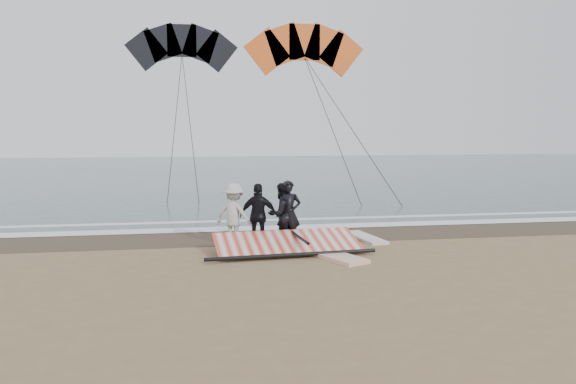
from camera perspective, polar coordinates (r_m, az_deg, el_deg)
name	(u,v)px	position (r m, az deg, el deg)	size (l,w,h in m)	color
ground	(337,268)	(14.19, 4.98, -7.70)	(120.00, 120.00, 0.00)	#8C704C
sea	(237,172)	(46.58, -5.21, 2.08)	(120.00, 54.00, 0.02)	#233838
wet_sand	(302,235)	(18.48, 1.48, -4.37)	(120.00, 2.80, 0.01)	#4C3D2B
foam_near	(295,227)	(19.83, 0.71, -3.57)	(120.00, 0.90, 0.01)	white
foam_far	(287,219)	(21.48, -0.09, -2.80)	(120.00, 0.45, 0.01)	white
man_main	(289,213)	(16.61, 0.07, -2.19)	(0.71, 0.47, 1.95)	black
board_white	(329,254)	(15.47, 4.17, -6.32)	(0.73, 2.61, 0.10)	white
board_cream	(365,237)	(17.99, 7.85, -4.60)	(0.57, 2.13, 0.09)	silver
trio_cluster	(256,215)	(16.62, -3.30, -2.33)	(2.66, 1.26, 1.89)	black
sail_rig	(285,245)	(15.95, -0.34, -5.39)	(4.71, 2.07, 0.52)	black
kite_red	(305,52)	(32.54, 1.70, 13.98)	(7.65, 4.18, 11.42)	orange
kite_dark	(182,50)	(36.75, -10.72, 13.96)	(7.83, 5.26, 13.15)	black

